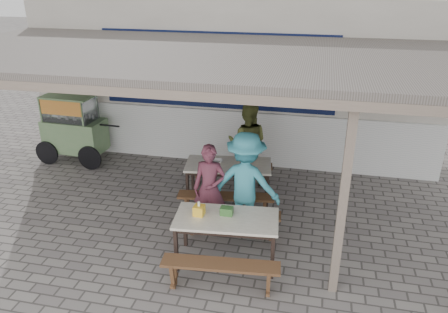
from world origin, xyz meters
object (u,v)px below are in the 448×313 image
object	(u,v)px
bench_right_street	(220,270)
donation_box	(227,211)
table_left	(228,168)
table_right	(226,222)
bench_left_street	(226,201)
vendor_cart	(73,126)
tissue_box	(199,210)
patron_wall_side	(248,143)
patron_street_side	(210,188)
condiment_jar	(244,158)
bench_right_wall	(231,218)
patron_right_table	(246,183)
bench_left_wall	(231,169)
condiment_bowl	(217,161)

from	to	relation	value
bench_right_street	donation_box	size ratio (longest dim) A/B	8.86
table_left	table_right	size ratio (longest dim) A/B	1.06
bench_left_street	vendor_cart	distance (m)	4.21
bench_right_street	donation_box	bearing A→B (deg)	90.45
table_right	tissue_box	world-z (taller)	tissue_box
patron_wall_side	table_right	bearing A→B (deg)	90.82
patron_street_side	condiment_jar	distance (m)	1.28
vendor_cart	condiment_jar	bearing A→B (deg)	-9.11
bench_right_wall	tissue_box	bearing A→B (deg)	-122.22
patron_right_table	bench_left_wall	bearing A→B (deg)	-64.52
bench_right_street	bench_right_wall	bearing A→B (deg)	90.00
tissue_box	condiment_jar	bearing A→B (deg)	82.30
bench_left_street	vendor_cart	size ratio (longest dim) A/B	0.87
bench_left_wall	patron_wall_side	world-z (taller)	patron_wall_side
vendor_cart	tissue_box	xyz separation A→B (m)	(3.69, -2.91, 0.00)
table_left	bench_left_wall	bearing A→B (deg)	90.00
table_left	patron_wall_side	bearing A→B (deg)	70.27
vendor_cart	patron_street_side	distance (m)	4.18
table_left	donation_box	size ratio (longest dim) A/B	9.05
bench_right_street	bench_right_wall	xyz separation A→B (m)	(-0.13, 1.31, 0.00)
table_right	bench_right_street	bearing A→B (deg)	-90.00
donation_box	vendor_cart	bearing A→B (deg)	145.37
bench_right_street	condiment_jar	xyz separation A→B (m)	(-0.18, 2.72, 0.45)
vendor_cart	condiment_jar	world-z (taller)	vendor_cart
bench_left_street	bench_left_wall	size ratio (longest dim) A/B	1.00
bench_right_wall	donation_box	xyz separation A→B (m)	(0.05, -0.58, 0.47)
bench_right_street	patron_wall_side	distance (m)	3.45
patron_street_side	bench_left_wall	bearing A→B (deg)	89.08
table_left	donation_box	distance (m)	1.79
bench_right_wall	condiment_bowl	distance (m)	1.36
bench_left_wall	vendor_cart	bearing A→B (deg)	165.31
bench_right_street	patron_right_table	distance (m)	1.66
patron_right_table	condiment_bowl	bearing A→B (deg)	-47.89
patron_street_side	condiment_bowl	xyz separation A→B (m)	(-0.11, 1.01, 0.03)
condiment_bowl	patron_street_side	bearing A→B (deg)	-83.51
bench_right_street	tissue_box	xyz separation A→B (m)	(-0.46, 0.64, 0.48)
patron_street_side	donation_box	size ratio (longest dim) A/B	8.23
donation_box	condiment_bowl	size ratio (longest dim) A/B	0.92
bench_left_wall	vendor_cart	distance (m)	3.70
patron_right_table	tissue_box	distance (m)	1.07
patron_wall_side	donation_box	world-z (taller)	patron_wall_side
table_right	vendor_cart	distance (m)	5.01
bench_left_wall	bench_right_street	world-z (taller)	same
condiment_jar	bench_right_wall	bearing A→B (deg)	-87.70
vendor_cart	table_right	bearing A→B (deg)	-32.60
table_left	table_right	world-z (taller)	same
condiment_jar	vendor_cart	bearing A→B (deg)	168.19
table_right	condiment_jar	distance (m)	2.07
vendor_cart	condiment_jar	size ratio (longest dim) A/B	25.14
table_left	bench_right_wall	xyz separation A→B (m)	(0.30, -1.17, -0.33)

